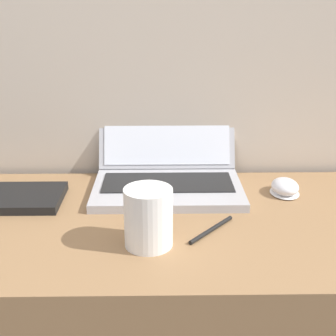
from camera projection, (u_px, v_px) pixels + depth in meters
name	position (u px, v px, depth m)	size (l,w,h in m)	color
laptop	(167.00, 165.00, 1.19)	(0.36, 0.33, 0.23)	#ADADB2
drink_cup	(148.00, 216.00, 0.89)	(0.09, 0.09, 0.12)	white
computer_mouse	(285.00, 187.00, 1.14)	(0.07, 0.09, 0.04)	white
pen	(211.00, 230.00, 0.96)	(0.10, 0.11, 0.01)	black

